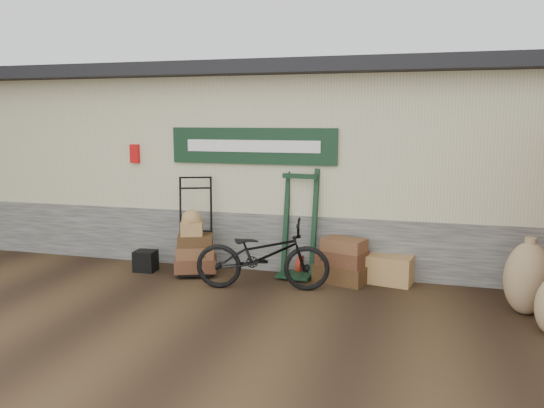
{
  "coord_description": "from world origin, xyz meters",
  "views": [
    {
      "loc": [
        2.11,
        -6.75,
        2.37
      ],
      "look_at": [
        0.02,
        0.9,
        1.08
      ],
      "focal_mm": 35.0,
      "sensor_mm": 36.0,
      "label": 1
    }
  ],
  "objects_px": {
    "suitcase_stack": "(342,260)",
    "green_barrow": "(299,223)",
    "porter_trolley": "(196,225)",
    "bicycle": "(262,251)",
    "wicker_hamper": "(390,269)",
    "black_trunk": "(146,261)"
  },
  "relations": [
    {
      "from": "suitcase_stack",
      "to": "wicker_hamper",
      "type": "bearing_deg",
      "value": 8.96
    },
    {
      "from": "suitcase_stack",
      "to": "green_barrow",
      "type": "bearing_deg",
      "value": 170.75
    },
    {
      "from": "porter_trolley",
      "to": "suitcase_stack",
      "type": "bearing_deg",
      "value": -16.72
    },
    {
      "from": "wicker_hamper",
      "to": "suitcase_stack",
      "type": "bearing_deg",
      "value": -171.04
    },
    {
      "from": "bicycle",
      "to": "black_trunk",
      "type": "bearing_deg",
      "value": 69.44
    },
    {
      "from": "wicker_hamper",
      "to": "black_trunk",
      "type": "relative_size",
      "value": 1.93
    },
    {
      "from": "green_barrow",
      "to": "wicker_hamper",
      "type": "bearing_deg",
      "value": 7.35
    },
    {
      "from": "suitcase_stack",
      "to": "porter_trolley",
      "type": "bearing_deg",
      "value": -176.87
    },
    {
      "from": "suitcase_stack",
      "to": "black_trunk",
      "type": "relative_size",
      "value": 2.3
    },
    {
      "from": "porter_trolley",
      "to": "green_barrow",
      "type": "xyz_separation_m",
      "value": [
        1.57,
        0.23,
        0.06
      ]
    },
    {
      "from": "green_barrow",
      "to": "bicycle",
      "type": "relative_size",
      "value": 0.87
    },
    {
      "from": "wicker_hamper",
      "to": "green_barrow",
      "type": "bearing_deg",
      "value": -180.0
    },
    {
      "from": "porter_trolley",
      "to": "black_trunk",
      "type": "xyz_separation_m",
      "value": [
        -0.8,
        -0.14,
        -0.59
      ]
    },
    {
      "from": "bicycle",
      "to": "suitcase_stack",
      "type": "bearing_deg",
      "value": -68.41
    },
    {
      "from": "wicker_hamper",
      "to": "bicycle",
      "type": "bearing_deg",
      "value": -156.53
    },
    {
      "from": "porter_trolley",
      "to": "bicycle",
      "type": "bearing_deg",
      "value": -42.63
    },
    {
      "from": "wicker_hamper",
      "to": "black_trunk",
      "type": "bearing_deg",
      "value": -174.25
    },
    {
      "from": "green_barrow",
      "to": "bicycle",
      "type": "bearing_deg",
      "value": -108.16
    },
    {
      "from": "green_barrow",
      "to": "suitcase_stack",
      "type": "height_order",
      "value": "green_barrow"
    },
    {
      "from": "bicycle",
      "to": "green_barrow",
      "type": "bearing_deg",
      "value": -35.76
    },
    {
      "from": "wicker_hamper",
      "to": "bicycle",
      "type": "relative_size",
      "value": 0.33
    },
    {
      "from": "porter_trolley",
      "to": "suitcase_stack",
      "type": "distance_m",
      "value": 2.28
    }
  ]
}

